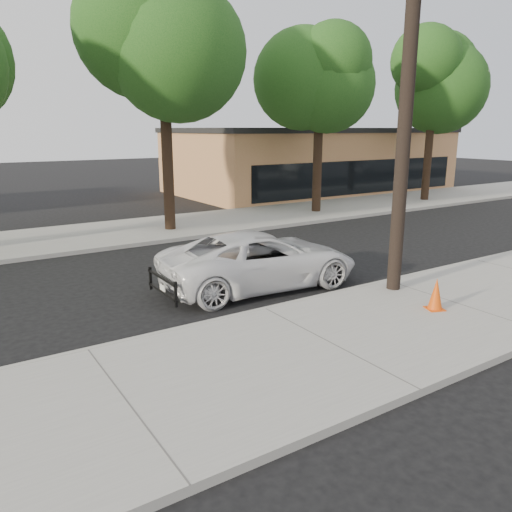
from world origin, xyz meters
name	(u,v)px	position (x,y,z in m)	size (l,w,h in m)	color
ground	(220,290)	(0.00, 0.00, 0.00)	(120.00, 120.00, 0.00)	black
near_sidewalk	(328,345)	(0.00, -4.30, 0.07)	(90.00, 4.40, 0.15)	gray
far_sidewalk	(117,233)	(0.00, 8.50, 0.07)	(90.00, 5.00, 0.15)	gray
curb_near	(264,311)	(0.00, -2.10, 0.07)	(90.00, 0.12, 0.16)	#9E9B93
building_main	(310,161)	(16.00, 16.00, 2.00)	(18.00, 10.00, 4.00)	#B5744B
utility_pole	(406,104)	(3.60, -2.70, 4.70)	(1.40, 0.34, 9.00)	black
tree_c	(170,53)	(2.22, 7.64, 6.91)	(4.96, 4.80, 9.55)	black
tree_d	(325,80)	(10.20, 7.95, 6.37)	(4.50, 4.35, 8.75)	black
tree_e	(439,81)	(18.21, 7.74, 6.70)	(4.80, 4.65, 9.25)	black
police_cruiser	(260,260)	(1.08, -0.30, 0.75)	(2.48, 5.38, 1.49)	silver
traffic_cone	(436,294)	(3.22, -4.28, 0.50)	(0.49, 0.49, 0.73)	#DD490B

